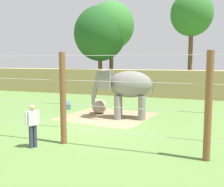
# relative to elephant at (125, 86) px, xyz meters

# --- Properties ---
(ground_plane) EXTENTS (120.00, 120.00, 0.00)m
(ground_plane) POSITION_rel_elephant_xyz_m (-0.65, -2.91, -1.86)
(ground_plane) COLOR #5B7F3D
(dirt_patch) EXTENTS (5.56, 5.42, 0.01)m
(dirt_patch) POSITION_rel_elephant_xyz_m (-1.14, 0.16, -1.85)
(dirt_patch) COLOR #937F5B
(dirt_patch) RESTS_ON ground
(embankment_wall) EXTENTS (36.00, 1.80, 2.47)m
(embankment_wall) POSITION_rel_elephant_xyz_m (-0.65, 10.24, -0.62)
(embankment_wall) COLOR tan
(embankment_wall) RESTS_ON ground
(elephant) EXTENTS (3.70, 2.00, 2.80)m
(elephant) POSITION_rel_elephant_xyz_m (0.00, 0.00, 0.00)
(elephant) COLOR gray
(elephant) RESTS_ON ground
(enrichment_ball) EXTENTS (0.93, 0.93, 0.93)m
(enrichment_ball) POSITION_rel_elephant_xyz_m (-1.95, 0.78, -1.39)
(enrichment_ball) COLOR tan
(enrichment_ball) RESTS_ON ground
(cable_fence) EXTENTS (11.52, 0.24, 3.66)m
(cable_fence) POSITION_rel_elephant_xyz_m (-0.72, -5.50, -0.02)
(cable_fence) COLOR brown
(cable_fence) RESTS_ON ground
(zookeeper) EXTENTS (0.38, 0.56, 1.67)m
(zookeeper) POSITION_rel_elephant_xyz_m (-1.69, -6.37, -0.93)
(zookeeper) COLOR #33384C
(zookeeper) RESTS_ON ground
(feed_trough) EXTENTS (1.12, 1.47, 0.44)m
(feed_trough) POSITION_rel_elephant_xyz_m (-4.85, 1.81, -1.64)
(feed_trough) COLOR slate
(feed_trough) RESTS_ON ground
(tree_far_left) EXTENTS (4.99, 4.99, 9.77)m
(tree_far_left) POSITION_rel_elephant_xyz_m (-5.94, 13.69, 5.26)
(tree_far_left) COLOR brown
(tree_far_left) RESTS_ON ground
(tree_left_of_centre) EXTENTS (4.20, 4.20, 10.18)m
(tree_left_of_centre) POSITION_rel_elephant_xyz_m (2.48, 14.17, 6.04)
(tree_left_of_centre) COLOR brown
(tree_left_of_centre) RESTS_ON ground
(tree_behind_wall) EXTENTS (5.65, 5.65, 9.21)m
(tree_behind_wall) POSITION_rel_elephant_xyz_m (-7.00, 13.01, 4.37)
(tree_behind_wall) COLOR brown
(tree_behind_wall) RESTS_ON ground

